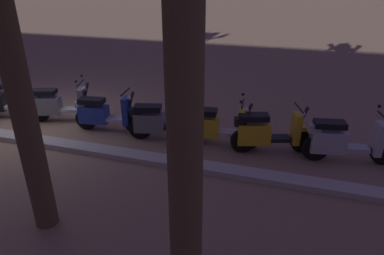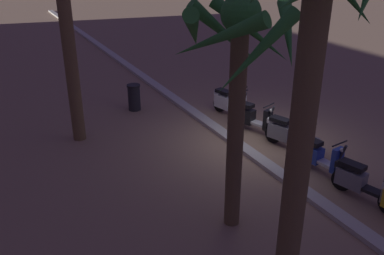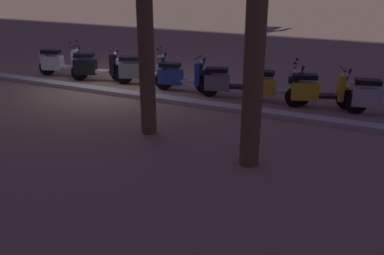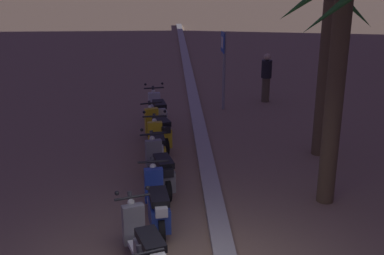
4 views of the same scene
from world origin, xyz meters
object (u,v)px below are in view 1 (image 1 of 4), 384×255
(scooter_yellow_second_in_line, at_px, (267,132))
(scooter_grey_mid_rear, at_px, (161,121))
(scooter_blue_gap_after_mid, at_px, (104,114))
(scooter_grey_mid_front, at_px, (58,104))
(scooter_yellow_far_back, at_px, (215,126))
(scooter_silver_lead_nearest, at_px, (343,141))
(scooter_black_tail_end, at_px, (2,101))

(scooter_yellow_second_in_line, xyz_separation_m, scooter_grey_mid_rear, (2.34, 0.07, -0.01))
(scooter_grey_mid_rear, bearing_deg, scooter_yellow_second_in_line, -178.29)
(scooter_yellow_second_in_line, relative_size, scooter_blue_gap_after_mid, 0.99)
(scooter_grey_mid_rear, xyz_separation_m, scooter_grey_mid_front, (2.90, -0.19, 0.01))
(scooter_yellow_far_back, height_order, scooter_grey_mid_front, same)
(scooter_silver_lead_nearest, xyz_separation_m, scooter_yellow_far_back, (2.61, 0.02, -0.01))
(scooter_silver_lead_nearest, relative_size, scooter_black_tail_end, 1.06)
(scooter_yellow_far_back, distance_m, scooter_grey_mid_rear, 1.24)
(scooter_silver_lead_nearest, distance_m, scooter_black_tail_end, 8.28)
(scooter_blue_gap_after_mid, distance_m, scooter_grey_mid_front, 1.43)
(scooter_silver_lead_nearest, bearing_deg, scooter_yellow_second_in_line, 1.40)
(scooter_yellow_second_in_line, distance_m, scooter_yellow_far_back, 1.11)
(scooter_black_tail_end, bearing_deg, scooter_yellow_second_in_line, -179.09)
(scooter_silver_lead_nearest, height_order, scooter_yellow_far_back, same)
(scooter_blue_gap_after_mid, relative_size, scooter_black_tail_end, 1.01)
(scooter_yellow_far_back, bearing_deg, scooter_black_tail_end, 1.29)
(scooter_grey_mid_front, bearing_deg, scooter_silver_lead_nearest, 179.26)
(scooter_yellow_second_in_line, distance_m, scooter_grey_mid_front, 5.24)
(scooter_yellow_far_back, distance_m, scooter_black_tail_end, 5.67)
(scooter_yellow_second_in_line, relative_size, scooter_black_tail_end, 1.00)
(scooter_yellow_far_back, relative_size, scooter_blue_gap_after_mid, 0.99)
(scooter_silver_lead_nearest, xyz_separation_m, scooter_grey_mid_rear, (3.84, 0.11, -0.02))
(scooter_grey_mid_front, bearing_deg, scooter_blue_gap_after_mid, 173.66)
(scooter_blue_gap_after_mid, bearing_deg, scooter_yellow_far_back, -178.84)
(scooter_silver_lead_nearest, height_order, scooter_black_tail_end, scooter_silver_lead_nearest)
(scooter_blue_gap_after_mid, xyz_separation_m, scooter_grey_mid_front, (1.42, -0.16, 0.02))
(scooter_grey_mid_rear, bearing_deg, scooter_grey_mid_front, -3.81)
(scooter_yellow_second_in_line, xyz_separation_m, scooter_blue_gap_after_mid, (3.83, 0.03, -0.02))
(scooter_grey_mid_rear, distance_m, scooter_grey_mid_front, 2.91)
(scooter_grey_mid_front, xyz_separation_m, scooter_black_tail_end, (1.54, 0.23, 0.00))
(scooter_silver_lead_nearest, xyz_separation_m, scooter_yellow_second_in_line, (1.50, 0.04, -0.00))
(scooter_black_tail_end, bearing_deg, scooter_yellow_far_back, -178.71)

